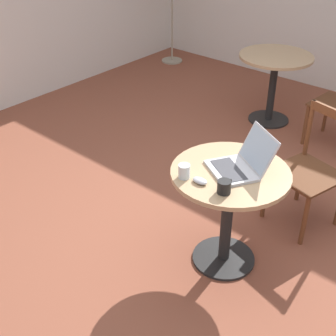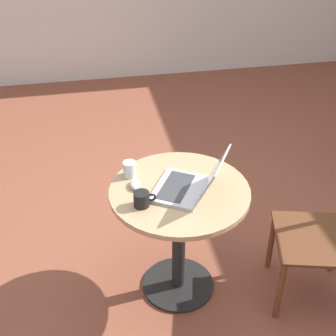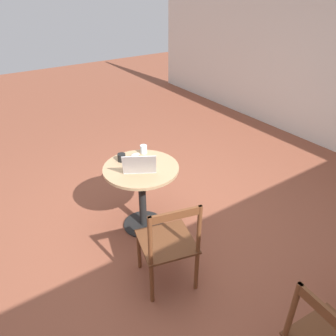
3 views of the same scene
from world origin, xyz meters
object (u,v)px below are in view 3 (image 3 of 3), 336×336
object	(u,v)px
mug	(122,158)
laptop	(140,166)
cafe_table_near	(142,183)
drinking_glass	(144,149)
mouse	(135,155)
chair_near_right	(168,244)

from	to	relation	value
mug	laptop	bearing A→B (deg)	13.52
cafe_table_near	laptop	xyz separation A→B (m)	(0.05, -0.04, 0.23)
cafe_table_near	drinking_glass	xyz separation A→B (m)	(-0.25, 0.18, 0.23)
laptop	mug	distance (m)	0.27
mouse	chair_near_right	bearing A→B (deg)	-15.12
laptop	drinking_glass	xyz separation A→B (m)	(-0.29, 0.22, -0.01)
chair_near_right	mug	size ratio (longest dim) A/B	7.71
chair_near_right	laptop	size ratio (longest dim) A/B	1.94
mouse	mug	distance (m)	0.17
chair_near_right	cafe_table_near	bearing A→B (deg)	165.27
mouse	drinking_glass	xyz separation A→B (m)	(-0.02, 0.11, 0.03)
cafe_table_near	drinking_glass	bearing A→B (deg)	143.94
cafe_table_near	mouse	size ratio (longest dim) A/B	7.66
laptop	mug	world-z (taller)	laptop
mouse	cafe_table_near	bearing A→B (deg)	-16.46
cafe_table_near	laptop	world-z (taller)	laptop
cafe_table_near	mug	world-z (taller)	mug
mouse	drinking_glass	size ratio (longest dim) A/B	1.11
cafe_table_near	mouse	xyz separation A→B (m)	(-0.23, 0.07, 0.20)
laptop	drinking_glass	world-z (taller)	laptop
cafe_table_near	drinking_glass	distance (m)	0.38
chair_near_right	drinking_glass	xyz separation A→B (m)	(-1.05, 0.39, 0.34)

